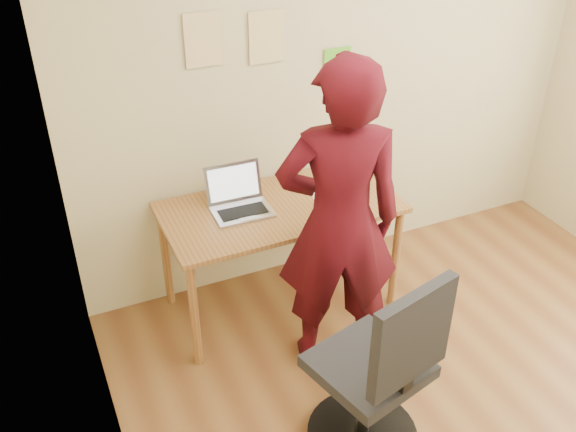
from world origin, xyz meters
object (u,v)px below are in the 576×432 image
phone (339,207)px  person (339,223)px  desk (280,218)px  laptop (239,201)px  office_chair (378,380)px

phone → person: bearing=-122.3°
desk → phone: 0.36m
laptop → person: person is taller
phone → office_chair: bearing=-110.8°
desk → laptop: size_ratio=4.05×
office_chair → phone: bearing=57.6°
office_chair → person: size_ratio=0.60×
phone → desk: bearing=147.9°
phone → office_chair: 1.13m
laptop → phone: size_ratio=2.68×
person → desk: bearing=-61.0°
desk → phone: bearing=-29.2°
desk → office_chair: bearing=-91.5°
office_chair → person: 0.82m
office_chair → laptop: bearing=84.6°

